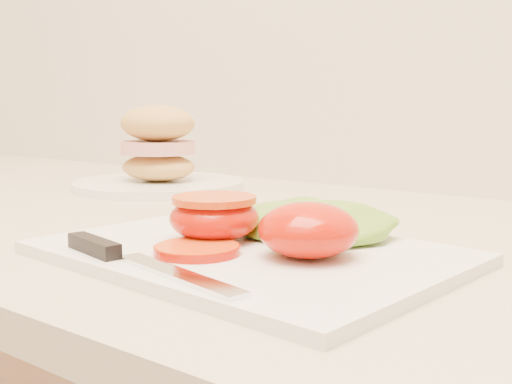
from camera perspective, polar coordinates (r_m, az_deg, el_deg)
The scene contains 8 objects.
cutting_board at distance 0.53m, azimuth -0.66°, elevation -5.46°, with size 0.33×0.24×0.01m, color white.
tomato_half_dome at distance 0.50m, azimuth 4.67°, elevation -3.37°, with size 0.08×0.08×0.04m, color red.
tomato_half_cut at distance 0.55m, azimuth -3.72°, elevation -2.15°, with size 0.08×0.08×0.04m.
tomato_slice_0 at distance 0.51m, azimuth -5.25°, elevation -5.10°, with size 0.07×0.07×0.01m, color orange.
lettuce_leaf_0 at distance 0.59m, azimuth 2.92°, elevation -2.38°, with size 0.14×0.09×0.03m, color #6AA62C.
lettuce_leaf_1 at distance 0.57m, azimuth 6.45°, elevation -2.77°, with size 0.12×0.09×0.03m, color #6AA62C.
knife at distance 0.49m, azimuth -11.64°, elevation -5.59°, with size 0.20×0.05×0.01m.
sandwich_plate at distance 0.96m, azimuth -8.68°, elevation 2.96°, with size 0.25×0.25×0.12m.
Camera 1 is at (0.08, 1.14, 1.06)m, focal length 45.00 mm.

